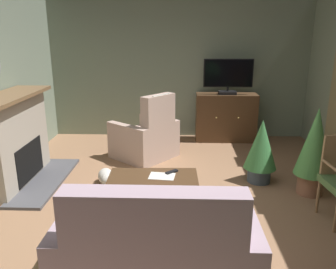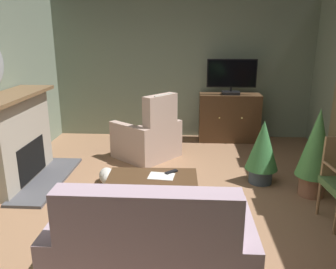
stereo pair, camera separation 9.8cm
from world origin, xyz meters
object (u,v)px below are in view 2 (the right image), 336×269
(coffee_table, at_px, (152,180))
(potted_plant_on_hearth_side, at_px, (316,149))
(television, at_px, (232,76))
(tv_cabinet, at_px, (229,119))
(tv_remote, at_px, (171,172))
(armchair_facing_sofa, at_px, (149,138))
(potted_plant_small_fern_corner, at_px, (263,149))
(fireplace, at_px, (17,141))
(sofa_floral, at_px, (152,256))
(folded_newspaper, at_px, (161,176))
(cat, at_px, (107,176))

(coffee_table, distance_m, potted_plant_on_hearth_side, 2.12)
(television, height_order, potted_plant_on_hearth_side, television)
(tv_cabinet, relative_size, tv_remote, 6.85)
(television, bearing_deg, armchair_facing_sofa, -146.13)
(television, distance_m, coffee_table, 3.18)
(armchair_facing_sofa, height_order, potted_plant_small_fern_corner, armchair_facing_sofa)
(coffee_table, xyz_separation_m, armchair_facing_sofa, (-0.25, 1.81, -0.03))
(tv_cabinet, relative_size, potted_plant_on_hearth_side, 1.00)
(tv_remote, distance_m, armchair_facing_sofa, 1.76)
(fireplace, distance_m, potted_plant_small_fern_corner, 3.45)
(fireplace, distance_m, potted_plant_on_hearth_side, 4.04)
(tv_remote, height_order, sofa_floral, sofa_floral)
(folded_newspaper, distance_m, potted_plant_small_fern_corner, 1.60)
(television, height_order, cat, television)
(folded_newspaper, bearing_deg, television, 74.55)
(television, distance_m, sofa_floral, 4.42)
(tv_remote, xyz_separation_m, sofa_floral, (-0.08, -1.52, -0.09))
(tv_remote, bearing_deg, television, -153.17)
(television, bearing_deg, coffee_table, -113.47)
(cat, bearing_deg, sofa_floral, -67.48)
(tv_remote, distance_m, potted_plant_on_hearth_side, 1.88)
(coffee_table, distance_m, potted_plant_small_fern_corner, 1.70)
(coffee_table, xyz_separation_m, folded_newspaper, (0.11, 0.01, 0.05))
(tv_remote, height_order, potted_plant_on_hearth_side, potted_plant_on_hearth_side)
(potted_plant_on_hearth_side, distance_m, cat, 2.82)
(fireplace, xyz_separation_m, potted_plant_on_hearth_side, (4.04, -0.23, 0.04))
(tv_remote, relative_size, potted_plant_on_hearth_side, 0.15)
(sofa_floral, relative_size, potted_plant_small_fern_corner, 1.74)
(cat, bearing_deg, armchair_facing_sofa, 67.74)
(sofa_floral, bearing_deg, tv_cabinet, 75.83)
(sofa_floral, bearing_deg, cat, 112.52)
(tv_cabinet, bearing_deg, coffee_table, -113.08)
(armchair_facing_sofa, xyz_separation_m, potted_plant_small_fern_corner, (1.71, -0.95, 0.16))
(tv_cabinet, bearing_deg, potted_plant_on_hearth_side, -70.40)
(armchair_facing_sofa, distance_m, potted_plant_on_hearth_side, 2.66)
(tv_cabinet, xyz_separation_m, potted_plant_on_hearth_side, (0.83, -2.34, 0.20))
(tv_remote, relative_size, potted_plant_small_fern_corner, 0.19)
(folded_newspaper, distance_m, sofa_floral, 1.40)
(television, bearing_deg, potted_plant_on_hearth_side, -69.98)
(potted_plant_on_hearth_side, bearing_deg, fireplace, 176.76)
(folded_newspaper, bearing_deg, tv_cabinet, 74.92)
(television, xyz_separation_m, coffee_table, (-1.21, -2.79, -0.90))
(tv_remote, distance_m, cat, 1.13)
(fireplace, xyz_separation_m, tv_cabinet, (3.20, 2.11, -0.16))
(fireplace, xyz_separation_m, coffee_table, (1.99, -0.73, -0.22))
(fireplace, xyz_separation_m, cat, (1.27, -0.06, -0.49))
(fireplace, xyz_separation_m, potted_plant_small_fern_corner, (3.44, 0.13, -0.10))
(coffee_table, height_order, sofa_floral, sofa_floral)
(potted_plant_small_fern_corner, bearing_deg, coffee_table, -149.34)
(cat, bearing_deg, tv_cabinet, 48.38)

